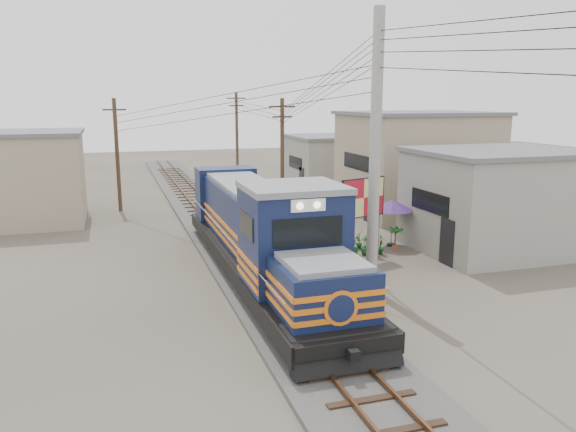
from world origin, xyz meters
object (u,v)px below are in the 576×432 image
object	(u,v)px
vendor	(374,238)
market_umbrella	(392,205)
locomotive	(262,235)
billboard	(363,200)

from	to	relation	value
vendor	market_umbrella	bearing A→B (deg)	176.52
vendor	locomotive	bearing A→B (deg)	-26.11
locomotive	market_umbrella	distance (m)	7.92
billboard	market_umbrella	size ratio (longest dim) A/B	1.48
billboard	vendor	bearing A→B (deg)	12.68
billboard	market_umbrella	distance (m)	3.10
locomotive	vendor	world-z (taller)	locomotive
billboard	market_umbrella	bearing A→B (deg)	19.73
locomotive	billboard	distance (m)	5.11
locomotive	billboard	size ratio (longest dim) A/B	4.65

